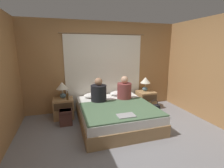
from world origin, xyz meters
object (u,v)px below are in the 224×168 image
at_px(pillow_right, 120,93).
at_px(beer_bottle_on_left_stand, 68,96).
at_px(pillow_left, 94,95).
at_px(laptop_on_bed, 126,116).
at_px(person_left_in_bed, 99,92).
at_px(person_right_in_bed, 124,90).
at_px(lamp_right, 145,82).
at_px(backpack_on_floor, 66,116).
at_px(handbag_on_floor, 154,108).
at_px(bed, 116,114).
at_px(nightstand_left, 64,108).
at_px(lamp_left, 62,87).
at_px(nightstand_right, 146,100).

xyz_separation_m(pillow_right, beer_bottle_on_left_stand, (-1.45, -0.20, 0.08)).
relative_size(pillow_left, laptop_on_bed, 1.60).
height_order(person_left_in_bed, person_right_in_bed, person_right_in_bed).
xyz_separation_m(pillow_left, beer_bottle_on_left_stand, (-0.70, -0.20, 0.08)).
xyz_separation_m(lamp_right, backpack_on_floor, (-2.35, -0.53, -0.58)).
bearing_deg(backpack_on_floor, person_left_in_bed, 8.27).
relative_size(person_right_in_bed, handbag_on_floor, 1.66).
relative_size(bed, nightstand_left, 3.84).
relative_size(bed, backpack_on_floor, 5.21).
distance_m(person_left_in_bed, backpack_on_floor, 0.97).
xyz_separation_m(bed, backpack_on_floor, (-1.15, 0.24, -0.01)).
bearing_deg(person_left_in_bed, nightstand_left, 159.00).
relative_size(lamp_right, backpack_on_floor, 1.13).
bearing_deg(backpack_on_floor, laptop_on_bed, -40.47).
bearing_deg(person_left_in_bed, pillow_left, 96.48).
distance_m(lamp_left, lamp_right, 2.38).
bearing_deg(nightstand_left, lamp_left, 90.00).
relative_size(nightstand_right, person_left_in_bed, 0.82).
xyz_separation_m(bed, handbag_on_floor, (1.23, 0.28, -0.10)).
bearing_deg(lamp_right, nightstand_left, -178.16).
xyz_separation_m(nightstand_right, lamp_left, (-2.38, 0.08, 0.54)).
bearing_deg(beer_bottle_on_left_stand, nightstand_right, 3.34).
distance_m(pillow_left, person_right_in_bed, 0.85).
distance_m(lamp_left, beer_bottle_on_left_stand, 0.31).
xyz_separation_m(laptop_on_bed, handbag_on_floor, (1.25, 1.00, -0.37)).
height_order(nightstand_right, laptop_on_bed, nightstand_right).
bearing_deg(pillow_right, beer_bottle_on_left_stand, -172.20).
xyz_separation_m(lamp_left, pillow_right, (1.56, -0.01, -0.28)).
bearing_deg(lamp_left, handbag_on_floor, -11.44).
height_order(bed, lamp_left, lamp_left).
relative_size(nightstand_left, beer_bottle_on_left_stand, 2.19).
bearing_deg(person_left_in_bed, lamp_left, 154.71).
bearing_deg(nightstand_left, person_left_in_bed, -21.00).
distance_m(nightstand_right, laptop_on_bed, 1.88).
xyz_separation_m(nightstand_right, pillow_right, (-0.82, 0.07, 0.26)).
bearing_deg(laptop_on_bed, beer_bottle_on_left_stand, 129.36).
bearing_deg(laptop_on_bed, backpack_on_floor, 139.53).
bearing_deg(lamp_left, beer_bottle_on_left_stand, -61.27).
bearing_deg(pillow_right, laptop_on_bed, -104.96).
height_order(nightstand_left, person_right_in_bed, person_right_in_bed).
bearing_deg(beer_bottle_on_left_stand, lamp_right, 5.26).
height_order(lamp_left, pillow_left, lamp_left).
height_order(person_left_in_bed, beer_bottle_on_left_stand, person_left_in_bed).
height_order(pillow_right, person_left_in_bed, person_left_in_bed).
relative_size(bed, pillow_left, 3.47).
relative_size(lamp_right, pillow_left, 0.75).
bearing_deg(nightstand_right, backpack_on_floor, -169.10).
relative_size(lamp_left, handbag_on_floor, 1.13).
bearing_deg(pillow_left, lamp_left, 179.28).
distance_m(nightstand_left, backpack_on_floor, 0.46).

